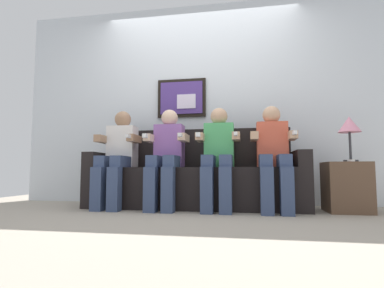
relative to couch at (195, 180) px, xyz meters
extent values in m
plane|color=#9E9384|center=(0.00, -0.33, -0.31)|extent=(6.26, 6.26, 0.00)
cube|color=silver|center=(0.00, 0.44, 0.99)|extent=(4.81, 0.05, 2.60)
cube|color=black|center=(-0.24, 0.40, 1.04)|extent=(0.63, 0.03, 0.50)
cube|color=#4C337F|center=(-0.24, 0.38, 1.04)|extent=(0.55, 0.02, 0.42)
cube|color=silver|center=(-0.17, 0.37, 0.99)|extent=(0.24, 0.02, 0.18)
cube|color=black|center=(0.00, -0.04, -0.09)|extent=(2.13, 0.58, 0.45)
cube|color=black|center=(0.00, 0.18, 0.36)|extent=(2.13, 0.14, 0.45)
cube|color=black|center=(-1.14, -0.04, 0.00)|extent=(0.14, 0.58, 0.62)
cube|color=black|center=(1.14, -0.04, 0.00)|extent=(0.14, 0.58, 0.62)
cube|color=white|center=(-0.85, -0.05, 0.38)|extent=(0.32, 0.20, 0.48)
sphere|color=#9E7556|center=(-0.85, -0.05, 0.70)|extent=(0.19, 0.19, 0.19)
cube|color=#38476B|center=(-0.94, -0.25, 0.20)|extent=(0.12, 0.40, 0.12)
cube|color=#38476B|center=(-0.76, -0.25, 0.20)|extent=(0.12, 0.40, 0.12)
cube|color=#38476B|center=(-0.94, -0.45, -0.09)|extent=(0.12, 0.12, 0.45)
cube|color=#38476B|center=(-0.76, -0.45, -0.09)|extent=(0.12, 0.12, 0.45)
cube|color=#9E7556|center=(-1.04, -0.17, 0.46)|extent=(0.08, 0.28, 0.08)
cube|color=#9E7556|center=(-0.66, -0.17, 0.46)|extent=(0.08, 0.28, 0.08)
cube|color=white|center=(-0.66, -0.33, 0.47)|extent=(0.04, 0.13, 0.04)
cube|color=#8C59A5|center=(-0.28, -0.05, 0.38)|extent=(0.32, 0.20, 0.48)
sphere|color=beige|center=(-0.28, -0.05, 0.70)|extent=(0.19, 0.19, 0.19)
cube|color=#38476B|center=(-0.37, -0.25, 0.20)|extent=(0.12, 0.40, 0.12)
cube|color=#38476B|center=(-0.19, -0.25, 0.20)|extent=(0.12, 0.40, 0.12)
cube|color=#38476B|center=(-0.37, -0.45, -0.09)|extent=(0.12, 0.12, 0.45)
cube|color=#38476B|center=(-0.19, -0.45, -0.09)|extent=(0.12, 0.12, 0.45)
cube|color=beige|center=(-0.47, -0.17, 0.46)|extent=(0.08, 0.28, 0.08)
cube|color=beige|center=(-0.09, -0.17, 0.46)|extent=(0.08, 0.28, 0.08)
cube|color=white|center=(-0.09, -0.33, 0.47)|extent=(0.04, 0.13, 0.04)
cube|color=white|center=(-0.47, -0.33, 0.47)|extent=(0.04, 0.10, 0.04)
cube|color=#4CB266|center=(0.28, -0.05, 0.38)|extent=(0.32, 0.20, 0.48)
sphere|color=tan|center=(0.28, -0.05, 0.70)|extent=(0.19, 0.19, 0.19)
cube|color=#38476B|center=(0.19, -0.25, 0.20)|extent=(0.12, 0.40, 0.12)
cube|color=#38476B|center=(0.37, -0.25, 0.20)|extent=(0.12, 0.40, 0.12)
cube|color=#38476B|center=(0.19, -0.45, -0.09)|extent=(0.12, 0.12, 0.45)
cube|color=#38476B|center=(0.37, -0.45, -0.09)|extent=(0.12, 0.12, 0.45)
cube|color=tan|center=(0.09, -0.17, 0.46)|extent=(0.08, 0.28, 0.08)
cube|color=tan|center=(0.47, -0.17, 0.46)|extent=(0.08, 0.28, 0.08)
cube|color=white|center=(0.47, -0.33, 0.47)|extent=(0.04, 0.13, 0.04)
cube|color=white|center=(0.09, -0.33, 0.47)|extent=(0.04, 0.10, 0.04)
cube|color=#D8593F|center=(0.85, -0.05, 0.38)|extent=(0.32, 0.20, 0.48)
sphere|color=tan|center=(0.85, -0.05, 0.70)|extent=(0.19, 0.19, 0.19)
cube|color=#38476B|center=(0.76, -0.25, 0.20)|extent=(0.12, 0.40, 0.12)
cube|color=#38476B|center=(0.94, -0.25, 0.20)|extent=(0.12, 0.40, 0.12)
cube|color=#38476B|center=(0.76, -0.45, -0.09)|extent=(0.12, 0.12, 0.45)
cube|color=#38476B|center=(0.94, -0.45, -0.09)|extent=(0.12, 0.12, 0.45)
cube|color=tan|center=(0.66, -0.17, 0.46)|extent=(0.08, 0.28, 0.08)
cube|color=tan|center=(1.04, -0.17, 0.46)|extent=(0.08, 0.28, 0.08)
cube|color=white|center=(1.04, -0.33, 0.47)|extent=(0.04, 0.13, 0.04)
cube|color=brown|center=(1.56, -0.11, -0.06)|extent=(0.40, 0.40, 0.50)
cylinder|color=#333338|center=(1.61, -0.13, 0.20)|extent=(0.14, 0.14, 0.02)
cylinder|color=#333338|center=(1.61, -0.13, 0.35)|extent=(0.02, 0.02, 0.28)
cone|color=pink|center=(1.61, -0.13, 0.57)|extent=(0.22, 0.22, 0.16)
cube|color=white|center=(1.57, -0.22, 0.20)|extent=(0.04, 0.13, 0.02)
camera|label=1|loc=(0.56, -3.39, 0.11)|focal=28.37mm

